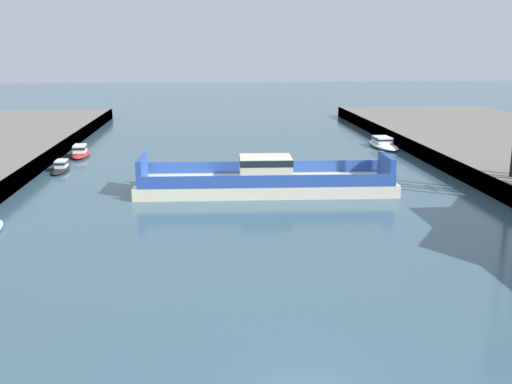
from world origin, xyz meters
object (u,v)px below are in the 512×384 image
Objects in this scene: moored_boat_mid_right at (383,144)px; moored_boat_upstream_a at (61,167)px; chain_ferry at (265,181)px; moored_boat_mid_left at (81,152)px.

moored_boat_mid_right reaches higher than moored_boat_upstream_a.
moored_boat_mid_left is at bearing 137.00° from chain_ferry.
chain_ferry reaches higher than moored_boat_mid_right.
moored_boat_mid_right is at bearing 51.63° from chain_ferry.
chain_ferry is 28.17m from moored_boat_mid_left.
moored_boat_mid_left is 0.78× the size of moored_boat_mid_right.
chain_ferry is at bearing -128.37° from moored_boat_mid_right.
moored_boat_upstream_a is (-0.25, -8.70, -0.10)m from moored_boat_mid_left.
chain_ferry is 28.79m from moored_boat_mid_right.
chain_ferry reaches higher than moored_boat_mid_left.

